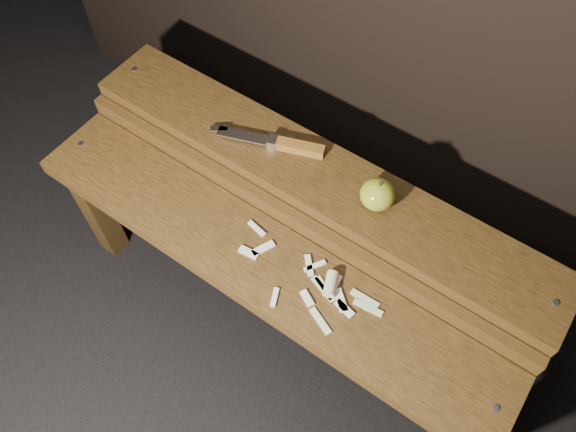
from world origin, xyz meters
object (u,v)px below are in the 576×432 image
Objects in this scene: knife at (285,144)px; bench_front_tier at (258,275)px; bench_rear_tier at (314,193)px; apple at (377,194)px.

bench_front_tier is at bearing -68.87° from knife.
apple is at bearing 1.60° from bench_rear_tier.
bench_rear_tier is 14.98× the size of apple.
knife is (-0.25, 0.01, -0.02)m from apple.
bench_rear_tier is 0.20m from apple.
bench_rear_tier is 4.49× the size of knife.
apple reaches higher than knife.
knife is at bearing 111.13° from bench_front_tier.
knife is (-0.09, 0.02, 0.10)m from bench_rear_tier.
bench_front_tier is at bearing -90.00° from bench_rear_tier.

